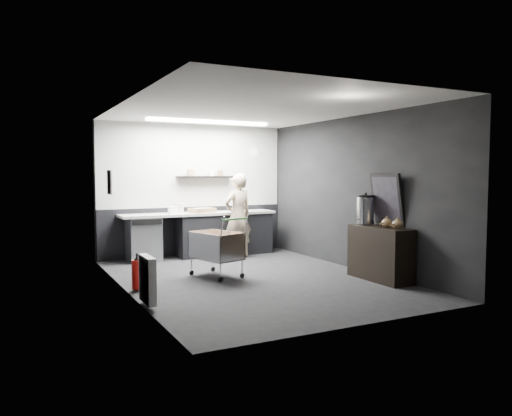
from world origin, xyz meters
name	(u,v)px	position (x,y,z in m)	size (l,w,h in m)	color
floor	(253,279)	(0.00, 0.00, 0.00)	(5.50, 5.50, 0.00)	black
ceiling	(252,109)	(0.00, 0.00, 2.70)	(5.50, 5.50, 0.00)	silver
wall_back	(194,190)	(0.00, 2.75, 1.35)	(5.50, 5.50, 0.00)	black
wall_front	(364,205)	(0.00, -2.75, 1.35)	(5.50, 5.50, 0.00)	black
wall_left	(126,198)	(-2.00, 0.00, 1.35)	(5.50, 5.50, 0.00)	black
wall_right	(353,193)	(2.00, 0.00, 1.35)	(5.50, 5.50, 0.00)	black
kitchen_wall_panel	(194,166)	(0.00, 2.73, 1.85)	(3.95, 0.02, 1.70)	#B9B9B5
dado_panel	(194,231)	(0.00, 2.73, 0.50)	(3.95, 0.02, 1.00)	black
floating_shelf	(205,177)	(0.20, 2.62, 1.62)	(1.20, 0.22, 0.04)	black
wall_clock	(254,153)	(1.40, 2.72, 2.15)	(0.20, 0.20, 0.03)	white
poster	(109,182)	(-1.98, 1.30, 1.55)	(0.02, 0.30, 0.40)	silver
poster_red_band	(110,178)	(-1.98, 1.30, 1.62)	(0.01, 0.22, 0.10)	red
radiator	(147,280)	(-1.94, -0.90, 0.35)	(0.10, 0.50, 0.60)	white
ceiling_strip	(209,122)	(0.00, 1.85, 2.67)	(2.40, 0.20, 0.04)	white
prep_counter	(206,234)	(0.14, 2.42, 0.46)	(3.20, 0.61, 0.90)	black
person	(238,216)	(0.66, 1.97, 0.85)	(0.62, 0.41, 1.69)	beige
shopping_cart	(216,248)	(-0.45, 0.44, 0.47)	(0.78, 1.05, 0.99)	silver
sideboard	(380,246)	(1.78, -0.97, 0.54)	(0.48, 1.13, 1.70)	black
fire_extinguisher	(137,273)	(-1.85, 0.02, 0.25)	(0.16, 0.16, 0.52)	red
cardboard_box	(202,210)	(0.04, 2.37, 0.95)	(0.47, 0.36, 0.09)	#8F6A4C
pink_tub	(179,208)	(-0.44, 2.42, 1.00)	(0.20, 0.20, 0.20)	silver
white_container	(173,210)	(-0.57, 2.37, 0.97)	(0.16, 0.13, 0.14)	white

